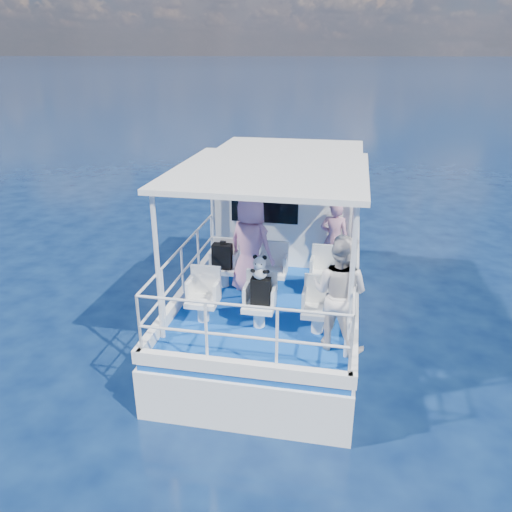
{
  "coord_description": "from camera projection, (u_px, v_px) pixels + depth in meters",
  "views": [
    {
      "loc": [
        1.26,
        -7.77,
        4.84
      ],
      "look_at": [
        -0.19,
        -0.4,
        1.78
      ],
      "focal_mm": 35.0,
      "sensor_mm": 36.0,
      "label": 1
    }
  ],
  "objects": [
    {
      "name": "seat_stbd_aft",
      "position": [
        317.0,
        320.0,
        7.54
      ],
      "size": [
        0.48,
        0.46,
        0.38
      ],
      "primitive_type": "cube",
      "color": "white",
      "rests_on": "deck"
    },
    {
      "name": "canopy",
      "position": [
        270.0,
        171.0,
        7.75
      ],
      "size": [
        3.0,
        3.2,
        0.08
      ],
      "primitive_type": "cube",
      "color": "white",
      "rests_on": "cabin"
    },
    {
      "name": "passenger_port_fwd",
      "position": [
        251.0,
        245.0,
        8.6
      ],
      "size": [
        0.79,
        0.69,
        1.75
      ],
      "primitive_type": "imported",
      "rotation": [
        0.0,
        0.0,
        2.73
      ],
      "color": "#C881A6",
      "rests_on": "deck"
    },
    {
      "name": "panda",
      "position": [
        260.0,
        267.0,
        7.37
      ],
      "size": [
        0.24,
        0.2,
        0.37
      ],
      "primitive_type": null,
      "color": "white",
      "rests_on": "backpack_center"
    },
    {
      "name": "seat_port_aft",
      "position": [
        203.0,
        310.0,
        7.86
      ],
      "size": [
        0.48,
        0.46,
        0.38
      ],
      "primitive_type": "cube",
      "color": "white",
      "rests_on": "deck"
    },
    {
      "name": "railings",
      "position": [
        265.0,
        283.0,
        8.06
      ],
      "size": [
        2.84,
        3.59,
        1.0
      ],
      "primitive_type": null,
      "color": "white",
      "rests_on": "deck"
    },
    {
      "name": "passenger_stbd_aft",
      "position": [
        340.0,
        293.0,
        6.92
      ],
      "size": [
        1.01,
        0.91,
        1.71
      ],
      "primitive_type": "imported",
      "rotation": [
        0.0,
        0.0,
        2.77
      ],
      "color": "silver",
      "rests_on": "deck"
    },
    {
      "name": "seat_center_fwd",
      "position": [
        273.0,
        280.0,
        8.89
      ],
      "size": [
        0.48,
        0.46,
        0.38
      ],
      "primitive_type": "cube",
      "color": "white",
      "rests_on": "deck"
    },
    {
      "name": "seat_center_aft",
      "position": [
        259.0,
        315.0,
        7.7
      ],
      "size": [
        0.48,
        0.46,
        0.38
      ],
      "primitive_type": "cube",
      "color": "white",
      "rests_on": "deck"
    },
    {
      "name": "seat_port_fwd",
      "position": [
        224.0,
        276.0,
        9.05
      ],
      "size": [
        0.48,
        0.46,
        0.38
      ],
      "primitive_type": "cube",
      "color": "white",
      "rests_on": "deck"
    },
    {
      "name": "passenger_stbd_fwd",
      "position": [
        334.0,
        239.0,
        9.3
      ],
      "size": [
        0.55,
        0.37,
        1.45
      ],
      "primitive_type": "imported",
      "rotation": [
        0.0,
        0.0,
        3.09
      ],
      "color": "#C27E99",
      "rests_on": "deck"
    },
    {
      "name": "cabin",
      "position": [
        289.0,
        199.0,
        10.45
      ],
      "size": [
        2.85,
        2.0,
        2.2
      ],
      "primitive_type": "cube",
      "color": "white",
      "rests_on": "deck"
    },
    {
      "name": "canopy_posts",
      "position": [
        269.0,
        241.0,
        8.13
      ],
      "size": [
        2.77,
        2.97,
        2.2
      ],
      "color": "white",
      "rests_on": "deck"
    },
    {
      "name": "deck",
      "position": [
        279.0,
        274.0,
        9.7
      ],
      "size": [
        2.9,
        6.9,
        0.1
      ],
      "primitive_type": "cube",
      "color": "#0B3C97",
      "rests_on": "hull"
    },
    {
      "name": "seat_stbd_fwd",
      "position": [
        323.0,
        284.0,
        8.73
      ],
      "size": [
        0.48,
        0.46,
        0.38
      ],
      "primitive_type": "cube",
      "color": "white",
      "rests_on": "deck"
    },
    {
      "name": "hull",
      "position": [
        278.0,
        313.0,
        10.02
      ],
      "size": [
        3.0,
        7.0,
        1.6
      ],
      "primitive_type": "cube",
      "color": "white",
      "rests_on": "ground"
    },
    {
      "name": "ground",
      "position": [
        270.0,
        339.0,
        9.11
      ],
      "size": [
        2000.0,
        2000.0,
        0.0
      ],
      "primitive_type": "plane",
      "color": "#071538",
      "rests_on": "ground"
    },
    {
      "name": "backpack_port",
      "position": [
        222.0,
        256.0,
        8.83
      ],
      "size": [
        0.34,
        0.19,
        0.45
      ],
      "primitive_type": "cube",
      "color": "black",
      "rests_on": "seat_port_fwd"
    },
    {
      "name": "compact_camera",
      "position": [
        223.0,
        243.0,
        8.75
      ],
      "size": [
        0.1,
        0.06,
        0.06
      ],
      "primitive_type": "cube",
      "color": "black",
      "rests_on": "backpack_port"
    },
    {
      "name": "backpack_center",
      "position": [
        261.0,
        292.0,
        7.52
      ],
      "size": [
        0.3,
        0.17,
        0.44
      ],
      "primitive_type": "cube",
      "color": "black",
      "rests_on": "seat_center_aft"
    }
  ]
}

